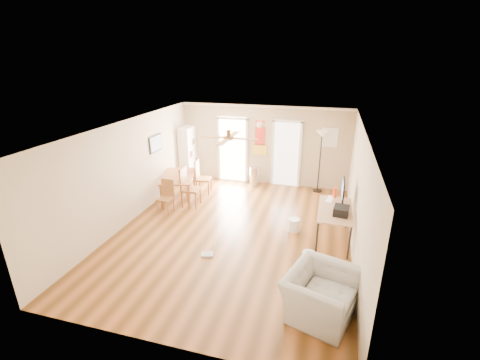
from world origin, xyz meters
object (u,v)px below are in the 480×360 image
(dining_chair_right_a, at_px, (204,177))
(dining_chair_right_b, at_px, (191,187))
(bookshelf, at_px, (188,153))
(torchiere_lamp, at_px, (320,162))
(dining_table, at_px, (179,187))
(computer_desk, at_px, (333,225))
(dining_chair_near, at_px, (165,197))
(wastebasket_b, at_px, (308,259))
(armchair, at_px, (320,294))
(trash_can, at_px, (254,176))
(wastebasket_a, at_px, (294,225))
(printer, at_px, (341,211))

(dining_chair_right_a, distance_m, dining_chair_right_b, 0.98)
(bookshelf, xyz_separation_m, dining_chair_right_b, (0.95, -2.03, -0.36))
(bookshelf, distance_m, torchiere_lamp, 4.38)
(dining_table, height_order, computer_desk, computer_desk)
(dining_chair_near, relative_size, wastebasket_b, 3.05)
(torchiere_lamp, height_order, armchair, torchiere_lamp)
(dining_table, relative_size, armchair, 1.25)
(trash_can, bearing_deg, bookshelf, 179.28)
(dining_chair_right_a, height_order, torchiere_lamp, torchiere_lamp)
(computer_desk, xyz_separation_m, armchair, (-0.18, -2.48, -0.02))
(dining_chair_right_a, relative_size, torchiere_lamp, 0.54)
(dining_chair_near, relative_size, armchair, 0.78)
(dining_chair_right_a, height_order, dining_chair_near, dining_chair_right_a)
(trash_can, height_order, wastebasket_b, trash_can)
(dining_chair_near, bearing_deg, wastebasket_b, -15.43)
(dining_table, relative_size, wastebasket_b, 4.93)
(dining_chair_right_b, relative_size, wastebasket_a, 3.51)
(bookshelf, relative_size, wastebasket_a, 5.73)
(dining_chair_near, xyz_separation_m, trash_can, (1.88, 2.60, -0.14))
(dining_chair_right_b, xyz_separation_m, printer, (4.05, -1.13, 0.33))
(wastebasket_b, bearing_deg, torchiere_lamp, 90.57)
(bookshelf, bearing_deg, dining_chair_right_b, -69.52)
(armchair, bearing_deg, dining_chair_right_b, 66.08)
(dining_chair_near, bearing_deg, printer, -2.23)
(bookshelf, xyz_separation_m, dining_chair_right_a, (0.95, -1.05, -0.40))
(wastebasket_b, relative_size, armchair, 0.25)
(wastebasket_a, bearing_deg, dining_chair_right_a, 150.92)
(armchair, bearing_deg, trash_can, 41.77)
(armchair, bearing_deg, torchiere_lamp, 21.30)
(dining_chair_near, xyz_separation_m, wastebasket_a, (3.51, -0.09, -0.30))
(dining_table, height_order, dining_chair_right_b, dining_chair_right_b)
(trash_can, xyz_separation_m, printer, (2.67, -3.13, 0.57))
(dining_chair_right_b, height_order, torchiere_lamp, torchiere_lamp)
(wastebasket_b, xyz_separation_m, armchair, (0.28, -1.32, 0.23))
(bookshelf, height_order, wastebasket_a, bookshelf)
(dining_chair_right_a, height_order, trash_can, dining_chair_right_a)
(wastebasket_a, bearing_deg, dining_table, 163.63)
(dining_table, bearing_deg, wastebasket_b, -30.72)
(bookshelf, height_order, computer_desk, bookshelf)
(torchiere_lamp, bearing_deg, dining_chair_right_b, -148.89)
(dining_chair_right_b, xyz_separation_m, wastebasket_b, (3.47, -2.03, -0.41))
(dining_chair_near, bearing_deg, dining_table, 97.66)
(dining_chair_near, bearing_deg, torchiere_lamp, 38.66)
(torchiere_lamp, bearing_deg, wastebasket_b, -89.43)
(bookshelf, xyz_separation_m, printer, (5.00, -3.16, -0.03))
(dining_chair_near, bearing_deg, dining_chair_right_a, 77.03)
(dining_chair_right_a, xyz_separation_m, wastebasket_b, (3.47, -3.02, -0.37))
(bookshelf, xyz_separation_m, wastebasket_b, (4.42, -4.07, -0.77))
(torchiere_lamp, height_order, computer_desk, torchiere_lamp)
(trash_can, distance_m, wastebasket_a, 3.15)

